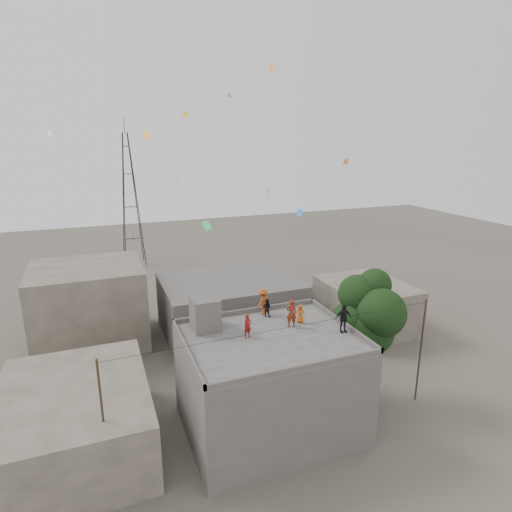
{
  "coord_description": "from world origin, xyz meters",
  "views": [
    {
      "loc": [
        -9.0,
        -21.01,
        17.46
      ],
      "look_at": [
        -0.27,
        1.56,
        10.7
      ],
      "focal_mm": 30.0,
      "sensor_mm": 36.0,
      "label": 1
    }
  ],
  "objects": [
    {
      "name": "person_orange_child",
      "position": [
        2.61,
        1.27,
        6.7
      ],
      "size": [
        0.7,
        0.64,
        1.19
      ],
      "primitive_type": "imported",
      "rotation": [
        0.0,
        0.0,
        -0.57
      ],
      "color": "#C75F16",
      "rests_on": "main_building"
    },
    {
      "name": "person_dark_adult",
      "position": [
        4.4,
        -0.86,
        6.98
      ],
      "size": [
        1.07,
        0.53,
        1.77
      ],
      "primitive_type": "imported",
      "rotation": [
        0.0,
        0.0,
        -0.1
      ],
      "color": "black",
      "rests_on": "main_building"
    },
    {
      "name": "person_orange_adult",
      "position": [
        0.93,
        3.4,
        6.97
      ],
      "size": [
        1.3,
        1.15,
        1.75
      ],
      "primitive_type": "imported",
      "rotation": [
        0.0,
        0.0,
        -2.59
      ],
      "color": "#AF4A14",
      "rests_on": "main_building"
    },
    {
      "name": "person_red_adult",
      "position": [
        1.83,
        0.94,
        6.99
      ],
      "size": [
        0.73,
        0.56,
        1.78
      ],
      "primitive_type": "imported",
      "rotation": [
        0.0,
        0.0,
        2.92
      ],
      "color": "maroon",
      "rests_on": "main_building"
    },
    {
      "name": "ground",
      "position": [
        0.0,
        0.0,
        0.0
      ],
      "size": [
        140.0,
        140.0,
        0.0
      ],
      "primitive_type": "plane",
      "color": "#4F4A41",
      "rests_on": "ground"
    },
    {
      "name": "neighbor_east",
      "position": [
        14.0,
        10.0,
        2.2
      ],
      "size": [
        7.0,
        8.0,
        4.4
      ],
      "primitive_type": "cube",
      "color": "#575144",
      "rests_on": "ground"
    },
    {
      "name": "person_dark_child",
      "position": [
        1.01,
        2.92,
        6.7
      ],
      "size": [
        0.74,
        0.73,
        1.2
      ],
      "primitive_type": "imported",
      "rotation": [
        0.0,
        0.0,
        2.42
      ],
      "color": "black",
      "rests_on": "main_building"
    },
    {
      "name": "stair_head_box",
      "position": [
        -3.2,
        2.6,
        7.1
      ],
      "size": [
        1.6,
        1.8,
        2.0
      ],
      "primitive_type": "cube",
      "color": "#534F4D",
      "rests_on": "main_building"
    },
    {
      "name": "transmission_tower",
      "position": [
        -4.0,
        40.0,
        9.07
      ],
      "size": [
        2.97,
        2.97,
        20.01
      ],
      "color": "black",
      "rests_on": "ground"
    },
    {
      "name": "person_red_child",
      "position": [
        -1.2,
        0.53,
        6.81
      ],
      "size": [
        0.61,
        0.5,
        1.43
      ],
      "primitive_type": "imported",
      "rotation": [
        0.0,
        0.0,
        0.36
      ],
      "color": "maroon",
      "rests_on": "main_building"
    },
    {
      "name": "kites",
      "position": [
        0.6,
        8.37,
        15.98
      ],
      "size": [
        22.36,
        15.89,
        11.17
      ],
      "color": "orange",
      "rests_on": "ground"
    },
    {
      "name": "neighbor_northwest",
      "position": [
        -10.0,
        16.0,
        3.5
      ],
      "size": [
        9.0,
        8.0,
        7.0
      ],
      "primitive_type": "cube",
      "color": "#575144",
      "rests_on": "ground"
    },
    {
      "name": "neighbor_north",
      "position": [
        2.0,
        14.0,
        2.5
      ],
      "size": [
        12.0,
        9.0,
        5.0
      ],
      "primitive_type": "cube",
      "color": "#534F4D",
      "rests_on": "ground"
    },
    {
      "name": "utility_line",
      "position": [
        0.5,
        -1.25,
        3.83
      ],
      "size": [
        20.12,
        0.62,
        7.4
      ],
      "color": "black",
      "rests_on": "ground"
    },
    {
      "name": "tree",
      "position": [
        7.37,
        0.6,
        6.1
      ],
      "size": [
        4.9,
        4.6,
        9.1
      ],
      "color": "black",
      "rests_on": "ground"
    },
    {
      "name": "main_building",
      "position": [
        0.0,
        0.0,
        3.05
      ],
      "size": [
        10.0,
        8.0,
        6.1
      ],
      "color": "#534F4D",
      "rests_on": "ground"
    },
    {
      "name": "parapet",
      "position": [
        0.0,
        0.0,
        6.25
      ],
      "size": [
        10.0,
        8.0,
        0.3
      ],
      "color": "#534F4D",
      "rests_on": "main_building"
    },
    {
      "name": "neighbor_west",
      "position": [
        -11.0,
        2.0,
        2.0
      ],
      "size": [
        8.0,
        10.0,
        4.0
      ],
      "primitive_type": "cube",
      "color": "#575144",
      "rests_on": "ground"
    }
  ]
}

